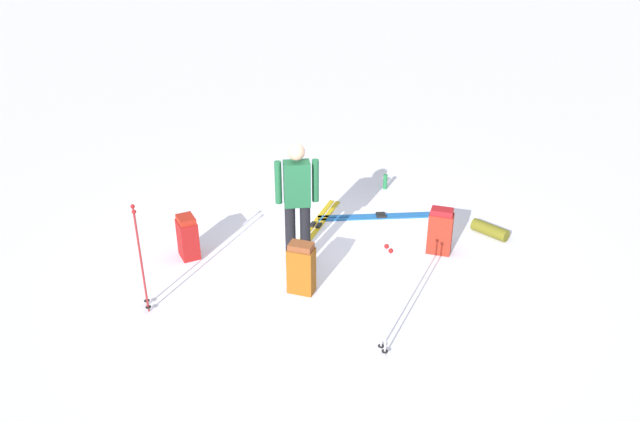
{
  "coord_description": "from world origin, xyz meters",
  "views": [
    {
      "loc": [
        -7.48,
        0.51,
        4.53
      ],
      "look_at": [
        0.0,
        0.0,
        0.7
      ],
      "focal_mm": 35.34,
      "sensor_mm": 36.0,
      "label": 1
    }
  ],
  "objects_px": {
    "skier_standing": "(297,197)",
    "thermos_bottle": "(385,182)",
    "ski_poles_planted_near": "(386,296)",
    "sleeping_mat_rolled": "(490,230)",
    "backpack_large_dark": "(188,237)",
    "backpack_bright": "(440,231)",
    "ski_poles_planted_far": "(140,254)",
    "ski_pair_far": "(381,216)",
    "backpack_small_spare": "(301,268)",
    "ski_pair_near": "(316,226)"
  },
  "relations": [
    {
      "from": "skier_standing",
      "to": "thermos_bottle",
      "type": "xyz_separation_m",
      "value": [
        2.21,
        -1.55,
        -0.82
      ]
    },
    {
      "from": "skier_standing",
      "to": "thermos_bottle",
      "type": "height_order",
      "value": "skier_standing"
    },
    {
      "from": "ski_poles_planted_near",
      "to": "sleeping_mat_rolled",
      "type": "distance_m",
      "value": 3.26
    },
    {
      "from": "backpack_large_dark",
      "to": "thermos_bottle",
      "type": "height_order",
      "value": "backpack_large_dark"
    },
    {
      "from": "backpack_bright",
      "to": "ski_poles_planted_far",
      "type": "bearing_deg",
      "value": 105.61
    },
    {
      "from": "sleeping_mat_rolled",
      "to": "ski_pair_far",
      "type": "bearing_deg",
      "value": 65.49
    },
    {
      "from": "backpack_bright",
      "to": "sleeping_mat_rolled",
      "type": "bearing_deg",
      "value": -64.09
    },
    {
      "from": "backpack_small_spare",
      "to": "sleeping_mat_rolled",
      "type": "relative_size",
      "value": 1.25
    },
    {
      "from": "backpack_small_spare",
      "to": "ski_poles_planted_near",
      "type": "distance_m",
      "value": 1.57
    },
    {
      "from": "ski_pair_near",
      "to": "backpack_bright",
      "type": "relative_size",
      "value": 2.57
    },
    {
      "from": "ski_pair_far",
      "to": "backpack_large_dark",
      "type": "height_order",
      "value": "backpack_large_dark"
    },
    {
      "from": "backpack_bright",
      "to": "thermos_bottle",
      "type": "distance_m",
      "value": 2.18
    },
    {
      "from": "backpack_large_dark",
      "to": "sleeping_mat_rolled",
      "type": "relative_size",
      "value": 1.12
    },
    {
      "from": "skier_standing",
      "to": "thermos_bottle",
      "type": "bearing_deg",
      "value": -35.09
    },
    {
      "from": "skier_standing",
      "to": "backpack_bright",
      "type": "bearing_deg",
      "value": -87.58
    },
    {
      "from": "ski_pair_far",
      "to": "ski_poles_planted_far",
      "type": "relative_size",
      "value": 1.42
    },
    {
      "from": "backpack_small_spare",
      "to": "ski_poles_planted_far",
      "type": "relative_size",
      "value": 0.5
    },
    {
      "from": "backpack_small_spare",
      "to": "ski_poles_planted_far",
      "type": "height_order",
      "value": "ski_poles_planted_far"
    },
    {
      "from": "ski_pair_near",
      "to": "sleeping_mat_rolled",
      "type": "relative_size",
      "value": 3.15
    },
    {
      "from": "backpack_large_dark",
      "to": "backpack_small_spare",
      "type": "relative_size",
      "value": 0.9
    },
    {
      "from": "ski_pair_far",
      "to": "ski_poles_planted_near",
      "type": "relative_size",
      "value": 1.44
    },
    {
      "from": "skier_standing",
      "to": "ski_poles_planted_near",
      "type": "xyz_separation_m",
      "value": [
        -2.01,
        -0.85,
        -0.21
      ]
    },
    {
      "from": "ski_pair_far",
      "to": "ski_poles_planted_far",
      "type": "distance_m",
      "value": 3.92
    },
    {
      "from": "backpack_large_dark",
      "to": "sleeping_mat_rolled",
      "type": "distance_m",
      "value": 4.34
    },
    {
      "from": "ski_pair_near",
      "to": "ski_poles_planted_far",
      "type": "xyz_separation_m",
      "value": [
        -1.92,
        2.16,
        0.75
      ]
    },
    {
      "from": "ski_poles_planted_near",
      "to": "sleeping_mat_rolled",
      "type": "relative_size",
      "value": 2.46
    },
    {
      "from": "backpack_small_spare",
      "to": "thermos_bottle",
      "type": "relative_size",
      "value": 2.65
    },
    {
      "from": "ski_pair_far",
      "to": "thermos_bottle",
      "type": "distance_m",
      "value": 1.06
    },
    {
      "from": "ski_poles_planted_near",
      "to": "ski_poles_planted_far",
      "type": "xyz_separation_m",
      "value": [
        1.02,
        2.71,
        0.01
      ]
    },
    {
      "from": "skier_standing",
      "to": "ski_poles_planted_far",
      "type": "height_order",
      "value": "skier_standing"
    },
    {
      "from": "ski_pair_near",
      "to": "ski_poles_planted_near",
      "type": "bearing_deg",
      "value": -169.29
    },
    {
      "from": "ski_pair_near",
      "to": "backpack_large_dark",
      "type": "height_order",
      "value": "backpack_large_dark"
    },
    {
      "from": "ski_pair_far",
      "to": "backpack_bright",
      "type": "relative_size",
      "value": 2.9
    },
    {
      "from": "skier_standing",
      "to": "ski_poles_planted_near",
      "type": "bearing_deg",
      "value": -157.01
    },
    {
      "from": "ski_poles_planted_far",
      "to": "sleeping_mat_rolled",
      "type": "height_order",
      "value": "ski_poles_planted_far"
    },
    {
      "from": "ski_pair_far",
      "to": "backpack_large_dark",
      "type": "distance_m",
      "value": 3.0
    },
    {
      "from": "ski_pair_near",
      "to": "sleeping_mat_rolled",
      "type": "bearing_deg",
      "value": -99.69
    },
    {
      "from": "skier_standing",
      "to": "ski_poles_planted_far",
      "type": "relative_size",
      "value": 1.24
    },
    {
      "from": "ski_pair_far",
      "to": "ski_poles_planted_far",
      "type": "height_order",
      "value": "ski_poles_planted_far"
    },
    {
      "from": "skier_standing",
      "to": "ski_pair_far",
      "type": "distance_m",
      "value": 2.01
    },
    {
      "from": "ski_poles_planted_near",
      "to": "thermos_bottle",
      "type": "height_order",
      "value": "ski_poles_planted_near"
    },
    {
      "from": "ski_pair_near",
      "to": "ski_pair_far",
      "type": "bearing_deg",
      "value": -76.2
    },
    {
      "from": "ski_pair_far",
      "to": "backpack_small_spare",
      "type": "distance_m",
      "value": 2.36
    },
    {
      "from": "ski_poles_planted_near",
      "to": "backpack_bright",
      "type": "bearing_deg",
      "value": -28.06
    },
    {
      "from": "backpack_large_dark",
      "to": "skier_standing",
      "type": "bearing_deg",
      "value": -97.6
    },
    {
      "from": "backpack_large_dark",
      "to": "ski_poles_planted_near",
      "type": "bearing_deg",
      "value": -133.2
    },
    {
      "from": "skier_standing",
      "to": "backpack_bright",
      "type": "relative_size",
      "value": 2.52
    },
    {
      "from": "skier_standing",
      "to": "backpack_small_spare",
      "type": "bearing_deg",
      "value": -178.89
    },
    {
      "from": "backpack_bright",
      "to": "backpack_small_spare",
      "type": "distance_m",
      "value": 2.12
    },
    {
      "from": "sleeping_mat_rolled",
      "to": "thermos_bottle",
      "type": "height_order",
      "value": "thermos_bottle"
    }
  ]
}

